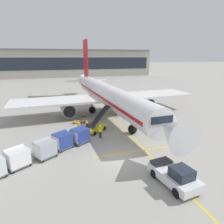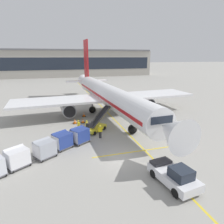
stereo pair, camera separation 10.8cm
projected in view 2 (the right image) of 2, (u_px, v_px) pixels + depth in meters
name	position (u px, v px, depth m)	size (l,w,h in m)	color
ground_plane	(118.00, 159.00, 20.06)	(600.00, 600.00, 0.00)	#9E9B93
parked_airplane	(108.00, 95.00, 35.43)	(33.07, 42.40, 14.07)	white
belt_loader	(96.00, 125.00, 27.40)	(4.76, 4.45, 3.09)	gold
baggage_cart_lead	(80.00, 135.00, 23.60)	(2.71, 2.44, 1.91)	#515156
baggage_cart_second	(62.00, 140.00, 22.16)	(2.71, 2.44, 1.91)	#515156
baggage_cart_third	(44.00, 148.00, 20.17)	(2.71, 2.44, 1.91)	#515156
baggage_cart_fourth	(17.00, 157.00, 18.39)	(2.71, 2.44, 1.91)	#515156
pushback_tug	(174.00, 175.00, 15.88)	(2.72, 4.66, 1.83)	silver
ground_crew_by_loader	(100.00, 131.00, 24.95)	(0.57, 0.26, 1.74)	black
ground_crew_by_carts	(87.00, 126.00, 26.78)	(0.37, 0.53, 1.74)	#514C42
ground_crew_marshaller	(79.00, 125.00, 26.96)	(0.35, 0.54, 1.74)	#514C42
safety_cone_engine_keepout	(84.00, 114.00, 34.09)	(0.67, 0.67, 0.75)	black
safety_cone_wingtip	(83.00, 121.00, 30.88)	(0.59, 0.59, 0.67)	black
safety_cone_nose_mark	(75.00, 121.00, 30.51)	(0.66, 0.66, 0.74)	black
apron_guidance_line_lead_in	(109.00, 114.00, 35.62)	(0.20, 110.00, 0.01)	yellow
apron_guidance_line_stop_bar	(145.00, 150.00, 21.92)	(12.00, 0.20, 0.01)	yellow
terminal_building	(38.00, 63.00, 98.21)	(115.64, 16.89, 13.45)	#A8A399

